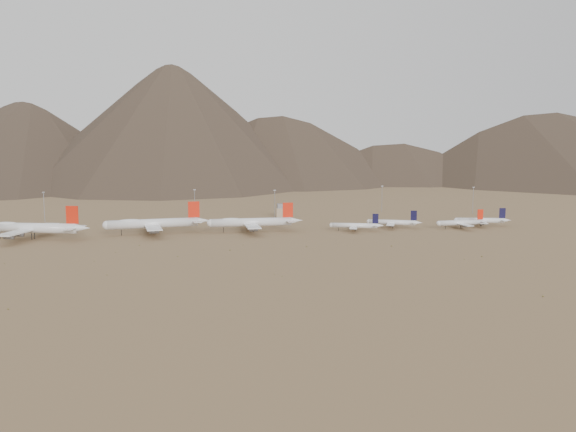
{
  "coord_description": "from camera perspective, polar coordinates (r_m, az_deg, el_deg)",
  "views": [
    {
      "loc": [
        -40.13,
        -382.43,
        62.87
      ],
      "look_at": [
        23.19,
        30.0,
        11.78
      ],
      "focal_mm": 35.0,
      "sensor_mm": 36.0,
      "label": 1
    }
  ],
  "objects": [
    {
      "name": "mast_west",
      "position": [
        509.99,
        -9.46,
        1.41
      ],
      "size": [
        2.0,
        0.6,
        25.7
      ],
      "color": "gray",
      "rests_on": "ground"
    },
    {
      "name": "ground",
      "position": [
        389.64,
        -2.7,
        -2.31
      ],
      "size": [
        3000.0,
        3000.0,
        0.0
      ],
      "primitive_type": "plane",
      "color": "#96734D",
      "rests_on": "ground"
    },
    {
      "name": "narrowbody_d",
      "position": [
        475.64,
        19.07,
        -0.42
      ],
      "size": [
        44.2,
        32.5,
        14.82
      ],
      "rotation": [
        0.0,
        0.0,
        -0.23
      ],
      "color": "white",
      "rests_on": "ground"
    },
    {
      "name": "control_tower",
      "position": [
        510.56,
        -0.78,
        0.51
      ],
      "size": [
        8.0,
        8.0,
        12.0
      ],
      "color": "tan",
      "rests_on": "ground"
    },
    {
      "name": "widebody_west",
      "position": [
        423.32,
        -24.62,
        -1.09
      ],
      "size": [
        77.36,
        61.18,
        23.57
      ],
      "rotation": [
        0.0,
        0.0,
        -0.27
      ],
      "color": "white",
      "rests_on": "ground"
    },
    {
      "name": "mast_centre",
      "position": [
        497.09,
        -1.36,
        1.36
      ],
      "size": [
        2.0,
        0.6,
        25.7
      ],
      "color": "gray",
      "rests_on": "ground"
    },
    {
      "name": "widebody_east",
      "position": [
        420.23,
        -3.69,
        -0.62
      ],
      "size": [
        72.38,
        55.56,
        21.48
      ],
      "rotation": [
        0.0,
        0.0,
        0.04
      ],
      "color": "white",
      "rests_on": "ground"
    },
    {
      "name": "narrowbody_c",
      "position": [
        457.13,
        17.24,
        -0.64
      ],
      "size": [
        44.4,
        32.0,
        14.65
      ],
      "rotation": [
        0.0,
        0.0,
        0.08
      ],
      "color": "white",
      "rests_on": "ground"
    },
    {
      "name": "narrowbody_b",
      "position": [
        446.97,
        10.66,
        -0.63
      ],
      "size": [
        40.83,
        30.65,
        14.23
      ],
      "rotation": [
        0.0,
        0.0,
        -0.38
      ],
      "color": "white",
      "rests_on": "ground"
    },
    {
      "name": "narrowbody_a",
      "position": [
        426.0,
        6.89,
        -0.96
      ],
      "size": [
        39.92,
        29.55,
        13.51
      ],
      "rotation": [
        0.0,
        0.0,
        -0.28
      ],
      "color": "white",
      "rests_on": "ground"
    },
    {
      "name": "desert_scrub",
      "position": [
        310.72,
        -0.25,
        -4.64
      ],
      "size": [
        412.4,
        155.83,
        0.76
      ],
      "color": "olive",
      "rests_on": "ground"
    },
    {
      "name": "mast_far_west",
      "position": [
        517.04,
        -23.54,
        1.0
      ],
      "size": [
        2.0,
        0.6,
        25.7
      ],
      "color": "gray",
      "rests_on": "ground"
    },
    {
      "name": "widebody_centre",
      "position": [
        420.53,
        -13.48,
        -0.72
      ],
      "size": [
        76.9,
        59.97,
        22.99
      ],
      "rotation": [
        0.0,
        0.0,
        0.16
      ],
      "color": "white",
      "rests_on": "ground"
    },
    {
      "name": "mast_east",
      "position": [
        557.56,
        9.52,
        1.88
      ],
      "size": [
        2.0,
        0.6,
        25.7
      ],
      "color": "gray",
      "rests_on": "ground"
    },
    {
      "name": "mast_far_east",
      "position": [
        562.29,
        18.29,
        1.66
      ],
      "size": [
        2.0,
        0.6,
        25.7
      ],
      "color": "gray",
      "rests_on": "ground"
    },
    {
      "name": "mountain_ridge",
      "position": [
        1286.02,
        -7.05,
        10.81
      ],
      "size": [
        4400.0,
        1000.0,
        300.0
      ],
      "color": "brown",
      "rests_on": "ground"
    }
  ]
}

